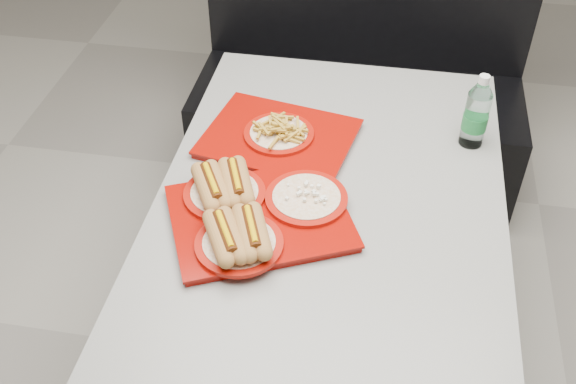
% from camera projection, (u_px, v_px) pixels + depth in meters
% --- Properties ---
extents(ground, '(6.00, 6.00, 0.00)m').
position_uv_depth(ground, '(320.00, 370.00, 2.23)').
color(ground, gray).
rests_on(ground, ground).
extents(diner_table, '(0.92, 1.42, 0.75)m').
position_uv_depth(diner_table, '(327.00, 249.00, 1.84)').
color(diner_table, black).
rests_on(diner_table, ground).
extents(booth_bench, '(1.30, 0.57, 1.35)m').
position_uv_depth(booth_bench, '(359.00, 88.00, 2.77)').
color(booth_bench, black).
rests_on(booth_bench, ground).
extents(tray_near, '(0.53, 0.49, 0.09)m').
position_uv_depth(tray_near, '(252.00, 212.00, 1.66)').
color(tray_near, '#830903').
rests_on(tray_near, diner_table).
extents(tray_far, '(0.46, 0.39, 0.08)m').
position_uv_depth(tray_far, '(279.00, 135.00, 1.91)').
color(tray_far, '#830903').
rests_on(tray_far, diner_table).
extents(water_bottle, '(0.07, 0.07, 0.22)m').
position_uv_depth(water_bottle, '(476.00, 115.00, 1.86)').
color(water_bottle, silver).
rests_on(water_bottle, diner_table).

